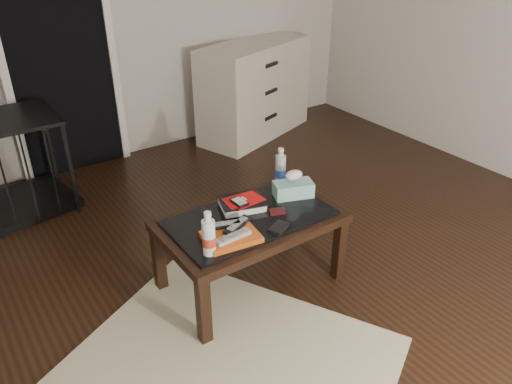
% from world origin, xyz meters
% --- Properties ---
extents(ground, '(5.00, 5.00, 0.00)m').
position_xyz_m(ground, '(0.00, 0.00, 0.00)').
color(ground, black).
rests_on(ground, ground).
extents(room_shell, '(5.00, 5.00, 5.00)m').
position_xyz_m(room_shell, '(0.00, 0.00, 1.62)').
color(room_shell, beige).
rests_on(room_shell, ground).
extents(doorway, '(0.90, 0.08, 2.07)m').
position_xyz_m(doorway, '(-0.40, 2.47, 1.02)').
color(doorway, black).
rests_on(doorway, ground).
extents(coffee_table, '(1.00, 0.60, 0.46)m').
position_xyz_m(coffee_table, '(-0.05, 0.32, 0.40)').
color(coffee_table, black).
rests_on(coffee_table, ground).
extents(dresser, '(1.30, 0.86, 0.90)m').
position_xyz_m(dresser, '(1.30, 2.23, 0.45)').
color(dresser, beige).
rests_on(dresser, ground).
extents(pet_crate, '(0.98, 0.73, 0.71)m').
position_xyz_m(pet_crate, '(-1.07, 2.00, 0.23)').
color(pet_crate, black).
rests_on(pet_crate, ground).
extents(magazines, '(0.31, 0.25, 0.03)m').
position_xyz_m(magazines, '(-0.26, 0.19, 0.48)').
color(magazines, '#C04D12').
rests_on(magazines, coffee_table).
extents(remote_silver, '(0.20, 0.06, 0.02)m').
position_xyz_m(remote_silver, '(-0.27, 0.15, 0.50)').
color(remote_silver, '#A4A4A8').
rests_on(remote_silver, magazines).
extents(remote_black_front, '(0.20, 0.13, 0.02)m').
position_xyz_m(remote_black_front, '(-0.19, 0.23, 0.50)').
color(remote_black_front, black).
rests_on(remote_black_front, magazines).
extents(remote_black_back, '(0.20, 0.12, 0.02)m').
position_xyz_m(remote_black_back, '(-0.24, 0.27, 0.50)').
color(remote_black_back, black).
rests_on(remote_black_back, magazines).
extents(textbook, '(0.30, 0.27, 0.05)m').
position_xyz_m(textbook, '(-0.03, 0.43, 0.48)').
color(textbook, black).
rests_on(textbook, coffee_table).
extents(dvd_mailers, '(0.20, 0.15, 0.01)m').
position_xyz_m(dvd_mailers, '(-0.04, 0.43, 0.51)').
color(dvd_mailers, red).
rests_on(dvd_mailers, textbook).
extents(ipod, '(0.07, 0.11, 0.02)m').
position_xyz_m(ipod, '(-0.07, 0.40, 0.52)').
color(ipod, black).
rests_on(ipod, dvd_mailers).
extents(flip_phone, '(0.10, 0.08, 0.02)m').
position_xyz_m(flip_phone, '(0.10, 0.26, 0.47)').
color(flip_phone, black).
rests_on(flip_phone, coffee_table).
extents(wallet, '(0.14, 0.11, 0.02)m').
position_xyz_m(wallet, '(0.00, 0.12, 0.47)').
color(wallet, black).
rests_on(wallet, coffee_table).
extents(water_bottle_left, '(0.08, 0.08, 0.24)m').
position_xyz_m(water_bottle_left, '(-0.41, 0.15, 0.58)').
color(water_bottle_left, white).
rests_on(water_bottle_left, coffee_table).
extents(water_bottle_right, '(0.07, 0.07, 0.24)m').
position_xyz_m(water_bottle_right, '(0.32, 0.54, 0.58)').
color(water_bottle_right, '#B5BBC1').
rests_on(water_bottle_right, coffee_table).
extents(tissue_box, '(0.26, 0.19, 0.09)m').
position_xyz_m(tissue_box, '(0.29, 0.37, 0.51)').
color(tissue_box, teal).
rests_on(tissue_box, coffee_table).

